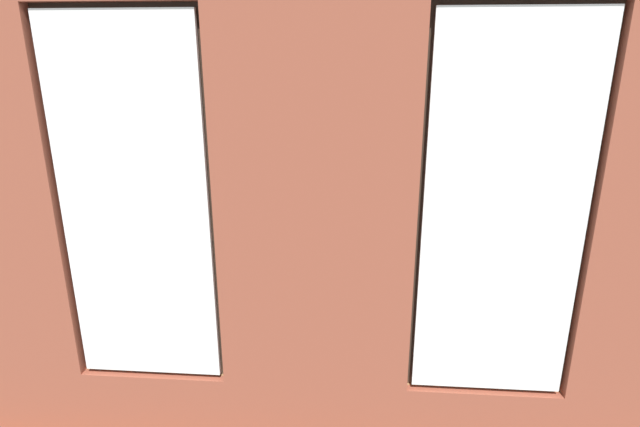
{
  "coord_description": "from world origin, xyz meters",
  "views": [
    {
      "loc": [
        -0.24,
        5.22,
        2.5
      ],
      "look_at": [
        0.14,
        0.4,
        0.97
      ],
      "focal_mm": 28.0,
      "sensor_mm": 36.0,
      "label": 1
    }
  ],
  "objects_px": {
    "coffee_table": "(297,244)",
    "media_console": "(89,261)",
    "candle_jar": "(331,232)",
    "potted_plant_near_tv": "(86,262)",
    "couch_left": "(571,280)",
    "potted_plant_by_left_couch": "(496,232)",
    "cup_ceramic": "(258,238)",
    "remote_silver": "(305,242)",
    "couch_by_window": "(228,348)",
    "potted_plant_foreground_right": "(178,185)",
    "tv_flatscreen": "(80,202)",
    "papasan_chair": "(263,198)"
  },
  "relations": [
    {
      "from": "couch_by_window",
      "to": "media_console",
      "type": "height_order",
      "value": "couch_by_window"
    },
    {
      "from": "remote_silver",
      "to": "potted_plant_by_left_couch",
      "type": "height_order",
      "value": "potted_plant_by_left_couch"
    },
    {
      "from": "remote_silver",
      "to": "potted_plant_by_left_couch",
      "type": "distance_m",
      "value": 2.53
    },
    {
      "from": "cup_ceramic",
      "to": "candle_jar",
      "type": "xyz_separation_m",
      "value": [
        -0.83,
        -0.25,
        0.02
      ]
    },
    {
      "from": "coffee_table",
      "to": "couch_by_window",
      "type": "bearing_deg",
      "value": 82.66
    },
    {
      "from": "cup_ceramic",
      "to": "potted_plant_foreground_right",
      "type": "bearing_deg",
      "value": -48.71
    },
    {
      "from": "media_console",
      "to": "cup_ceramic",
      "type": "bearing_deg",
      "value": -169.69
    },
    {
      "from": "couch_left",
      "to": "tv_flatscreen",
      "type": "distance_m",
      "value": 5.24
    },
    {
      "from": "couch_by_window",
      "to": "potted_plant_near_tv",
      "type": "relative_size",
      "value": 1.44
    },
    {
      "from": "couch_by_window",
      "to": "papasan_chair",
      "type": "bearing_deg",
      "value": -83.4
    },
    {
      "from": "remote_silver",
      "to": "potted_plant_near_tv",
      "type": "distance_m",
      "value": 2.29
    },
    {
      "from": "couch_by_window",
      "to": "cup_ceramic",
      "type": "relative_size",
      "value": 21.21
    },
    {
      "from": "couch_left",
      "to": "coffee_table",
      "type": "distance_m",
      "value": 2.95
    },
    {
      "from": "coffee_table",
      "to": "remote_silver",
      "type": "bearing_deg",
      "value": 133.14
    },
    {
      "from": "remote_silver",
      "to": "tv_flatscreen",
      "type": "distance_m",
      "value": 2.49
    },
    {
      "from": "cup_ceramic",
      "to": "potted_plant_near_tv",
      "type": "height_order",
      "value": "potted_plant_near_tv"
    },
    {
      "from": "couch_left",
      "to": "potted_plant_by_left_couch",
      "type": "distance_m",
      "value": 1.44
    },
    {
      "from": "couch_left",
      "to": "potted_plant_near_tv",
      "type": "bearing_deg",
      "value": -79.08
    },
    {
      "from": "couch_left",
      "to": "potted_plant_near_tv",
      "type": "xyz_separation_m",
      "value": [
        4.64,
        0.79,
        0.38
      ]
    },
    {
      "from": "potted_plant_foreground_right",
      "to": "couch_left",
      "type": "bearing_deg",
      "value": 154.77
    },
    {
      "from": "couch_left",
      "to": "potted_plant_by_left_couch",
      "type": "xyz_separation_m",
      "value": [
        0.4,
        -1.38,
        0.02
      ]
    },
    {
      "from": "remote_silver",
      "to": "tv_flatscreen",
      "type": "bearing_deg",
      "value": 26.34
    },
    {
      "from": "cup_ceramic",
      "to": "remote_silver",
      "type": "relative_size",
      "value": 0.49
    },
    {
      "from": "coffee_table",
      "to": "cup_ceramic",
      "type": "height_order",
      "value": "cup_ceramic"
    },
    {
      "from": "coffee_table",
      "to": "papasan_chair",
      "type": "bearing_deg",
      "value": -67.37
    },
    {
      "from": "cup_ceramic",
      "to": "tv_flatscreen",
      "type": "bearing_deg",
      "value": 10.23
    },
    {
      "from": "remote_silver",
      "to": "potted_plant_by_left_couch",
      "type": "bearing_deg",
      "value": -141.56
    },
    {
      "from": "couch_left",
      "to": "media_console",
      "type": "distance_m",
      "value": 5.2
    },
    {
      "from": "media_console",
      "to": "potted_plant_foreground_right",
      "type": "xyz_separation_m",
      "value": [
        -0.31,
        -2.13,
        0.36
      ]
    },
    {
      "from": "cup_ceramic",
      "to": "potted_plant_by_left_couch",
      "type": "bearing_deg",
      "value": -163.41
    },
    {
      "from": "potted_plant_by_left_couch",
      "to": "cup_ceramic",
      "type": "bearing_deg",
      "value": 16.59
    },
    {
      "from": "coffee_table",
      "to": "media_console",
      "type": "relative_size",
      "value": 1.39
    },
    {
      "from": "coffee_table",
      "to": "remote_silver",
      "type": "relative_size",
      "value": 8.45
    },
    {
      "from": "remote_silver",
      "to": "media_console",
      "type": "distance_m",
      "value": 2.45
    },
    {
      "from": "couch_left",
      "to": "remote_silver",
      "type": "distance_m",
      "value": 2.83
    },
    {
      "from": "candle_jar",
      "to": "potted_plant_near_tv",
      "type": "relative_size",
      "value": 0.1
    },
    {
      "from": "couch_by_window",
      "to": "coffee_table",
      "type": "relative_size",
      "value": 1.23
    },
    {
      "from": "couch_left",
      "to": "potted_plant_by_left_couch",
      "type": "height_order",
      "value": "couch_left"
    },
    {
      "from": "potted_plant_near_tv",
      "to": "remote_silver",
      "type": "bearing_deg",
      "value": -144.88
    },
    {
      "from": "coffee_table",
      "to": "papasan_chair",
      "type": "height_order",
      "value": "papasan_chair"
    },
    {
      "from": "cup_ceramic",
      "to": "potted_plant_by_left_couch",
      "type": "xyz_separation_m",
      "value": [
        -2.92,
        -0.87,
        -0.15
      ]
    },
    {
      "from": "remote_silver",
      "to": "media_console",
      "type": "relative_size",
      "value": 0.16
    },
    {
      "from": "candle_jar",
      "to": "media_console",
      "type": "relative_size",
      "value": 0.11
    },
    {
      "from": "couch_left",
      "to": "remote_silver",
      "type": "xyz_separation_m",
      "value": [
        2.78,
        -0.52,
        0.14
      ]
    },
    {
      "from": "cup_ceramic",
      "to": "potted_plant_foreground_right",
      "type": "xyz_separation_m",
      "value": [
        1.57,
        -1.79,
        0.15
      ]
    },
    {
      "from": "remote_silver",
      "to": "candle_jar",
      "type": "bearing_deg",
      "value": -120.71
    },
    {
      "from": "potted_plant_near_tv",
      "to": "potted_plant_by_left_couch",
      "type": "bearing_deg",
      "value": -152.81
    },
    {
      "from": "candle_jar",
      "to": "potted_plant_foreground_right",
      "type": "distance_m",
      "value": 2.85
    },
    {
      "from": "potted_plant_near_tv",
      "to": "potted_plant_by_left_couch",
      "type": "relative_size",
      "value": 2.37
    },
    {
      "from": "media_console",
      "to": "potted_plant_by_left_couch",
      "type": "height_order",
      "value": "media_console"
    }
  ]
}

